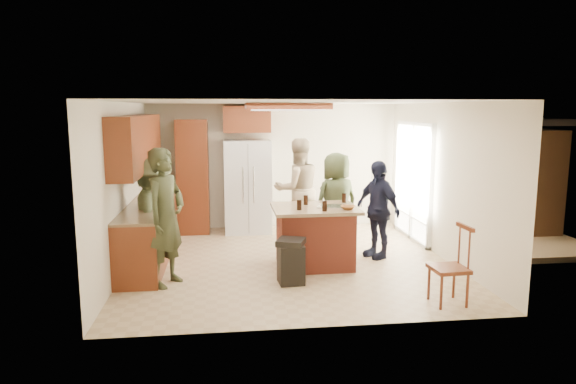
{
  "coord_description": "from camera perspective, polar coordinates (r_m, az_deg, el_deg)",
  "views": [
    {
      "loc": [
        -0.98,
        -7.8,
        2.41
      ],
      "look_at": [
        -0.04,
        -0.17,
        1.15
      ],
      "focal_mm": 32.0,
      "sensor_mm": 36.0,
      "label": 1
    }
  ],
  "objects": [
    {
      "name": "back_wall_units",
      "position": [
        10.06,
        -9.04,
        3.31
      ],
      "size": [
        1.8,
        0.6,
        2.45
      ],
      "color": "maroon",
      "rests_on": "ground"
    },
    {
      "name": "spindle_chair",
      "position": [
        6.71,
        17.58,
        -8.09
      ],
      "size": [
        0.44,
        0.44,
        0.99
      ],
      "color": "maroon",
      "rests_on": "ground"
    },
    {
      "name": "room_shell",
      "position": [
        10.96,
        22.26,
        0.51
      ],
      "size": [
        8.0,
        5.2,
        5.0
      ],
      "color": "tan",
      "rests_on": "ground"
    },
    {
      "name": "left_cabinetry",
      "position": [
        8.43,
        -15.57,
        -0.98
      ],
      "size": [
        0.64,
        3.0,
        2.3
      ],
      "color": "maroon",
      "rests_on": "ground"
    },
    {
      "name": "person_behind_left",
      "position": [
        9.42,
        1.09,
        0.3
      ],
      "size": [
        1.01,
        0.74,
        1.87
      ],
      "primitive_type": "imported",
      "rotation": [
        0.0,
        0.0,
        3.35
      ],
      "color": "tan",
      "rests_on": "ground"
    },
    {
      "name": "person_front_left",
      "position": [
        7.16,
        -13.43,
        -2.76
      ],
      "size": [
        0.78,
        0.85,
        1.89
      ],
      "primitive_type": "imported",
      "rotation": [
        0.0,
        0.0,
        1.05
      ],
      "color": "#353921",
      "rests_on": "ground"
    },
    {
      "name": "refrigerator",
      "position": [
        10.05,
        -4.52,
        0.63
      ],
      "size": [
        0.9,
        0.76,
        1.8
      ],
      "color": "white",
      "rests_on": "ground"
    },
    {
      "name": "person_behind_right",
      "position": [
        8.73,
        5.4,
        -1.1
      ],
      "size": [
        0.95,
        0.78,
        1.68
      ],
      "primitive_type": "imported",
      "rotation": [
        0.0,
        0.0,
        3.49
      ],
      "color": "#384226",
      "rests_on": "ground"
    },
    {
      "name": "person_side_right",
      "position": [
        8.42,
        9.91,
        -1.9
      ],
      "size": [
        0.84,
        1.05,
        1.59
      ],
      "primitive_type": "imported",
      "rotation": [
        0.0,
        0.0,
        -1.11
      ],
      "color": "black",
      "rests_on": "ground"
    },
    {
      "name": "island_items",
      "position": [
        7.74,
        4.9,
        -1.46
      ],
      "size": [
        0.89,
        0.72,
        0.15
      ],
      "color": "silver",
      "rests_on": "kitchen_island"
    },
    {
      "name": "trash_bin",
      "position": [
        7.16,
        0.32,
        -7.67
      ],
      "size": [
        0.46,
        0.46,
        0.63
      ],
      "color": "black",
      "rests_on": "ground"
    },
    {
      "name": "person_counter",
      "position": [
        8.02,
        -14.87,
        -2.35
      ],
      "size": [
        0.73,
        1.16,
        1.67
      ],
      "primitive_type": "imported",
      "rotation": [
        0.0,
        0.0,
        1.8
      ],
      "color": "#3C4227",
      "rests_on": "ground"
    },
    {
      "name": "kitchen_island",
      "position": [
        7.89,
        2.98,
        -4.9
      ],
      "size": [
        1.28,
        1.03,
        0.93
      ],
      "color": "#A13C29",
      "rests_on": "ground"
    }
  ]
}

